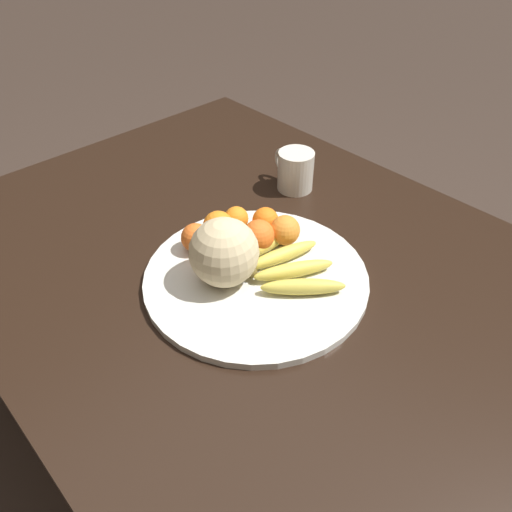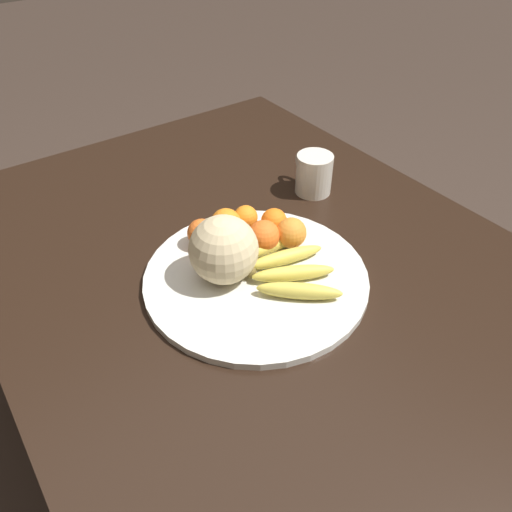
% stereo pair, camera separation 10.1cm
% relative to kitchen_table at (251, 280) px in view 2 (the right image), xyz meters
% --- Properties ---
extents(ground_plane, '(12.00, 12.00, 0.00)m').
position_rel_kitchen_table_xyz_m(ground_plane, '(0.00, 0.00, -0.62)').
color(ground_plane, '#382B23').
extents(kitchen_table, '(1.43, 1.10, 0.70)m').
position_rel_kitchen_table_xyz_m(kitchen_table, '(0.00, 0.00, 0.00)').
color(kitchen_table, black).
rests_on(kitchen_table, ground_plane).
extents(fruit_bowl, '(0.47, 0.47, 0.02)m').
position_rel_kitchen_table_xyz_m(fruit_bowl, '(-0.08, 0.04, 0.09)').
color(fruit_bowl, silver).
rests_on(fruit_bowl, kitchen_table).
extents(melon, '(0.14, 0.14, 0.14)m').
position_rel_kitchen_table_xyz_m(melon, '(-0.04, 0.10, 0.17)').
color(melon, beige).
rests_on(melon, fruit_bowl).
extents(banana_bunch, '(0.24, 0.21, 0.03)m').
position_rel_kitchen_table_xyz_m(banana_bunch, '(-0.11, -0.02, 0.11)').
color(banana_bunch, brown).
rests_on(banana_bunch, fruit_bowl).
extents(orange_front_left, '(0.06, 0.06, 0.06)m').
position_rel_kitchen_table_xyz_m(orange_front_left, '(0.01, 0.03, 0.12)').
color(orange_front_left, orange).
rests_on(orange_front_left, fruit_bowl).
extents(orange_front_right, '(0.07, 0.07, 0.07)m').
position_rel_kitchen_table_xyz_m(orange_front_right, '(-0.04, -0.08, 0.13)').
color(orange_front_right, orange).
rests_on(orange_front_right, fruit_bowl).
extents(orange_mid_center, '(0.06, 0.06, 0.06)m').
position_rel_kitchen_table_xyz_m(orange_mid_center, '(0.07, -0.04, 0.12)').
color(orange_mid_center, orange).
rests_on(orange_mid_center, fruit_bowl).
extents(orange_back_left, '(0.07, 0.07, 0.07)m').
position_rel_kitchen_table_xyz_m(orange_back_left, '(-0.02, -0.02, 0.13)').
color(orange_back_left, orange).
rests_on(orange_back_left, fruit_bowl).
extents(orange_back_right, '(0.06, 0.06, 0.06)m').
position_rel_kitchen_table_xyz_m(orange_back_right, '(0.07, 0.08, 0.13)').
color(orange_back_right, orange).
rests_on(orange_back_right, fruit_bowl).
extents(orange_top_small, '(0.06, 0.06, 0.06)m').
position_rel_kitchen_table_xyz_m(orange_top_small, '(0.02, -0.08, 0.13)').
color(orange_top_small, orange).
rests_on(orange_top_small, fruit_bowl).
extents(orange_side_extra, '(0.07, 0.07, 0.07)m').
position_rel_kitchen_table_xyz_m(orange_side_extra, '(0.07, 0.02, 0.13)').
color(orange_side_extra, orange).
rests_on(orange_side_extra, fruit_bowl).
extents(produce_tag, '(0.07, 0.07, 0.00)m').
position_rel_kitchen_table_xyz_m(produce_tag, '(-0.05, 0.04, 0.10)').
color(produce_tag, white).
rests_on(produce_tag, fruit_bowl).
extents(ceramic_mug, '(0.13, 0.09, 0.10)m').
position_rel_kitchen_table_xyz_m(ceramic_mug, '(0.12, -0.28, 0.13)').
color(ceramic_mug, beige).
rests_on(ceramic_mug, kitchen_table).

